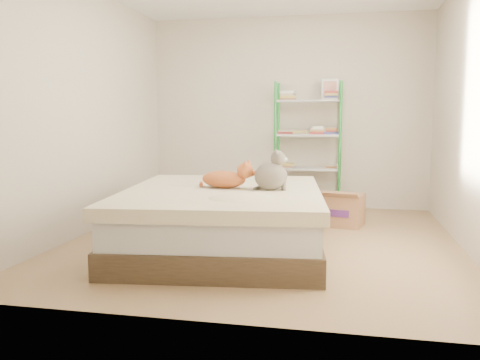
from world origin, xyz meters
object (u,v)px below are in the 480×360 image
(shelf_unit, at_px, (308,144))
(cardboard_box, at_px, (340,209))
(white_bin, at_px, (242,196))
(bed, at_px, (223,219))
(orange_cat, at_px, (224,177))
(grey_cat, at_px, (271,170))

(shelf_unit, xyz_separation_m, cardboard_box, (0.44, -0.96, -0.69))
(white_bin, bearing_deg, bed, -83.53)
(bed, distance_m, cardboard_box, 1.69)
(shelf_unit, bearing_deg, orange_cat, -105.98)
(orange_cat, bearing_deg, bed, -72.53)
(shelf_unit, bearing_deg, grey_cat, -94.42)
(bed, distance_m, white_bin, 1.96)
(bed, xyz_separation_m, shelf_unit, (0.62, 2.27, 0.59))
(grey_cat, distance_m, white_bin, 2.11)
(shelf_unit, height_order, white_bin, shelf_unit)
(orange_cat, height_order, cardboard_box, orange_cat)
(shelf_unit, distance_m, white_bin, 1.13)
(bed, distance_m, grey_cat, 0.65)
(shelf_unit, bearing_deg, bed, -105.31)
(bed, relative_size, white_bin, 6.16)
(grey_cat, relative_size, shelf_unit, 0.21)
(cardboard_box, bearing_deg, grey_cat, -102.36)
(white_bin, bearing_deg, cardboard_box, -26.35)
(shelf_unit, height_order, cardboard_box, shelf_unit)
(orange_cat, bearing_deg, shelf_unit, 83.86)
(grey_cat, bearing_deg, cardboard_box, -37.15)
(bed, height_order, white_bin, bed)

